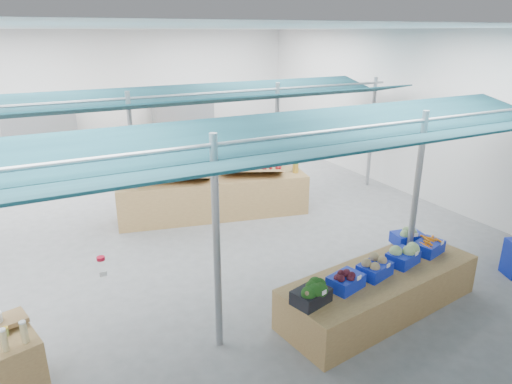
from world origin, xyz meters
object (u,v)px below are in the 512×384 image
Objects in this scene: veg_counter at (380,291)px; fruit_counter at (214,197)px; vendor_left at (150,175)px; vendor_right at (219,165)px.

fruit_counter is at bearing 91.99° from veg_counter.
fruit_counter is 1.68m from vendor_left.
veg_counter is at bearing -67.95° from fruit_counter.
fruit_counter is 1.32m from vendor_right.
veg_counter is 1.93× the size of vendor_left.
vendor_left is at bearing 101.27° from veg_counter.
veg_counter is at bearing 121.33° from vendor_left.
vendor_left reaches higher than fruit_counter.
vendor_right reaches higher than veg_counter.
vendor_right is (-0.19, 5.90, 0.55)m from veg_counter.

